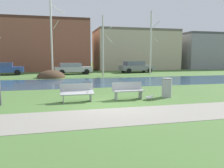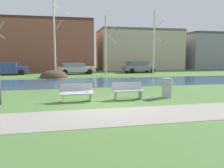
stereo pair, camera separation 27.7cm
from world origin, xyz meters
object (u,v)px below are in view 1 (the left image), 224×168
bench_left (77,92)px  parked_sedan_second_silver (72,68)px  parked_van_nearest_blue (4,68)px  parked_hatch_third_grey (136,67)px  trash_bin (167,87)px  bench_right (128,90)px  seagull (150,97)px

bench_left → parked_sedan_second_silver: parked_sedan_second_silver is taller
parked_van_nearest_blue → parked_sedan_second_silver: bearing=-4.3°
parked_hatch_third_grey → trash_bin: bearing=-104.5°
parked_van_nearest_blue → bench_right: bearing=-61.4°
bench_left → seagull: (3.59, -0.44, -0.34)m
parked_sedan_second_silver → parked_hatch_third_grey: parked_hatch_third_grey is taller
parked_van_nearest_blue → parked_sedan_second_silver: size_ratio=0.91×
seagull → trash_bin: bearing=23.1°
parked_sedan_second_silver → trash_bin: bearing=-76.9°
parked_van_nearest_blue → parked_hatch_third_grey: bearing=0.5°
bench_right → parked_sedan_second_silver: parked_sedan_second_silver is taller
bench_right → trash_bin: 2.20m
trash_bin → parked_van_nearest_blue: bearing=123.9°
bench_left → trash_bin: (4.80, 0.08, 0.06)m
parked_sedan_second_silver → seagull: bearing=-81.1°
seagull → parked_hatch_third_grey: (5.79, 18.26, 0.69)m
bench_right → parked_van_nearest_blue: (-9.63, 17.66, 0.31)m
bench_left → trash_bin: bearing=0.9°
parked_sedan_second_silver → bench_left: bearing=-92.8°
parked_van_nearest_blue → parked_hatch_third_grey: size_ratio=0.89×
trash_bin → parked_van_nearest_blue: parked_van_nearest_blue is taller
bench_right → parked_sedan_second_silver: (-1.76, 17.07, 0.27)m
bench_right → parked_sedan_second_silver: size_ratio=0.34×
parked_van_nearest_blue → seagull: bearing=-59.6°
bench_left → bench_right: same height
trash_bin → parked_sedan_second_silver: bearing=103.1°
bench_left → seagull: 3.63m
trash_bin → parked_van_nearest_blue: 21.20m
trash_bin → parked_van_nearest_blue: (-11.83, 17.59, 0.25)m
parked_van_nearest_blue → parked_hatch_third_grey: (16.42, 0.15, 0.04)m
parked_sedan_second_silver → parked_hatch_third_grey: (8.55, 0.75, 0.08)m
trash_bin → parked_sedan_second_silver: (-3.96, 16.99, 0.21)m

